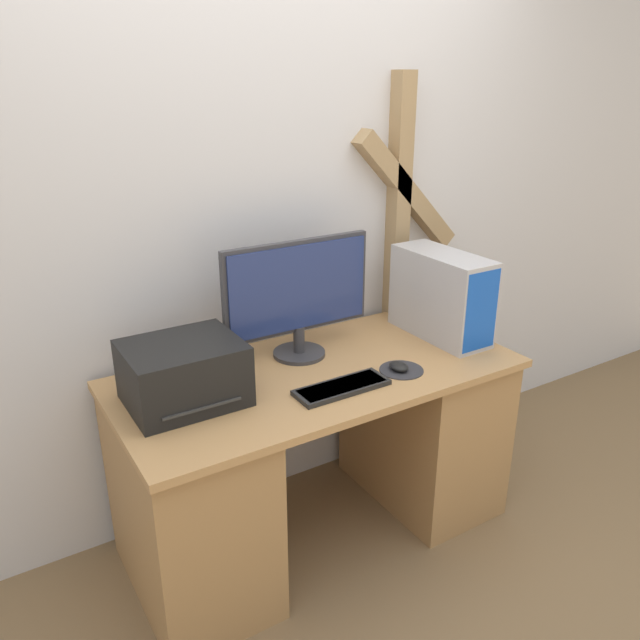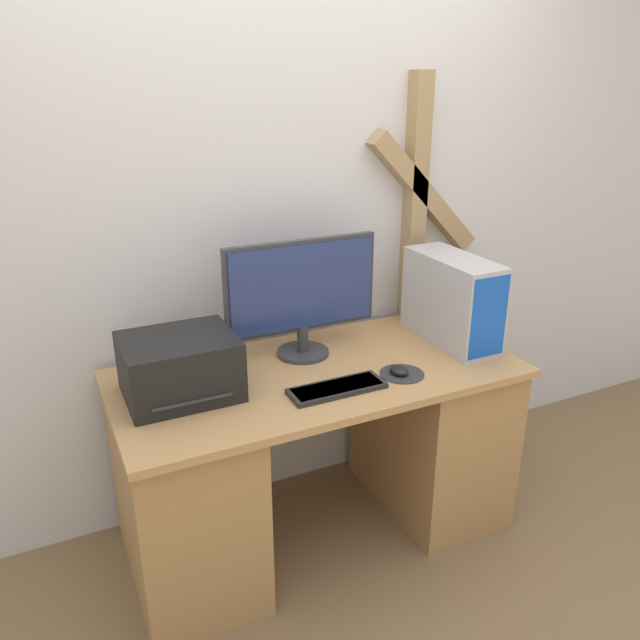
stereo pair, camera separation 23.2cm
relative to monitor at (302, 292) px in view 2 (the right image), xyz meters
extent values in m
plane|color=brown|center=(-0.01, -0.53, -1.03)|extent=(12.00, 12.00, 0.00)
cube|color=silver|center=(-0.01, 0.26, 0.32)|extent=(6.40, 0.05, 2.70)
cube|color=#9E7F56|center=(0.68, 0.20, 0.30)|extent=(0.57, 0.08, 0.57)
cube|color=#9E7F56|center=(0.64, 0.20, 0.19)|extent=(0.08, 0.08, 1.24)
cube|color=tan|center=(-0.01, -0.16, -0.28)|extent=(1.55, 0.74, 0.03)
cube|color=#A4794B|center=(-0.56, -0.16, -0.66)|extent=(0.43, 0.68, 0.73)
cube|color=#A4794B|center=(0.54, -0.16, -0.66)|extent=(0.43, 0.68, 0.73)
cylinder|color=#333338|center=(0.00, 0.00, -0.26)|extent=(0.21, 0.21, 0.02)
cylinder|color=#333338|center=(0.00, 0.00, -0.20)|extent=(0.05, 0.05, 0.11)
cube|color=#333338|center=(0.00, 0.01, 0.02)|extent=(0.63, 0.03, 0.37)
cube|color=navy|center=(0.00, -0.01, 0.02)|extent=(0.60, 0.01, 0.33)
cube|color=black|center=(-0.02, -0.34, -0.26)|extent=(0.36, 0.13, 0.02)
cube|color=#424242|center=(-0.02, -0.34, -0.25)|extent=(0.33, 0.11, 0.01)
cylinder|color=#2D2D33|center=(0.26, -0.33, -0.26)|extent=(0.17, 0.17, 0.00)
ellipsoid|color=black|center=(0.25, -0.33, -0.25)|extent=(0.07, 0.09, 0.03)
cube|color=#B2B2B7|center=(0.62, -0.14, -0.08)|extent=(0.19, 0.47, 0.37)
cube|color=blue|center=(0.62, -0.37, -0.08)|extent=(0.17, 0.01, 0.33)
cube|color=black|center=(-0.53, -0.13, -0.16)|extent=(0.39, 0.32, 0.22)
cube|color=#333333|center=(-0.53, -0.22, -0.22)|extent=(0.27, 0.14, 0.01)
camera|label=1|loc=(-1.14, -2.00, 0.79)|focal=35.00mm
camera|label=2|loc=(-0.93, -2.11, 0.79)|focal=35.00mm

